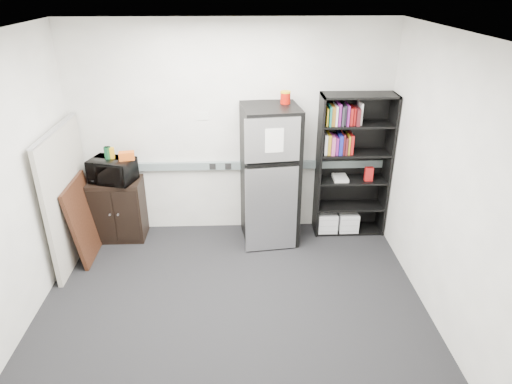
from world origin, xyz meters
TOP-DOWN VIEW (x-y plane):
  - floor at (0.00, 0.00)m, footprint 4.00×4.00m
  - wall_back at (0.00, 1.75)m, footprint 4.00×0.02m
  - wall_right at (2.00, 0.00)m, footprint 0.02×3.50m
  - wall_left at (-2.00, 0.00)m, footprint 0.02×3.50m
  - ceiling at (0.00, 0.00)m, footprint 4.00×3.50m
  - electrical_raceway at (0.00, 1.72)m, footprint 3.92×0.05m
  - wall_note at (-0.35, 1.74)m, footprint 0.14×0.00m
  - bookshelf at (1.51, 1.57)m, footprint 0.90×0.34m
  - cubicle_partition at (-1.90, 1.08)m, footprint 0.06×1.30m
  - cabinet at (-1.47, 1.50)m, footprint 0.64×0.43m
  - microwave at (-1.47, 1.48)m, footprint 0.61×0.49m
  - snack_box_a at (-1.50, 1.52)m, footprint 0.08×0.06m
  - snack_box_b at (-1.50, 1.52)m, footprint 0.08×0.07m
  - snack_box_c at (-1.46, 1.52)m, footprint 0.07×0.05m
  - snack_bag at (-1.26, 1.47)m, footprint 0.19×0.13m
  - refrigerator at (0.47, 1.42)m, footprint 0.73×0.76m
  - coffee_can at (0.65, 1.55)m, footprint 0.12×0.12m
  - framed_poster at (-1.77, 1.10)m, footprint 0.19×0.76m

SIDE VIEW (x-z plane):
  - floor at x=0.00m, z-range 0.00..0.00m
  - cabinet at x=-1.47m, z-range 0.00..0.81m
  - framed_poster at x=-1.77m, z-range 0.00..0.97m
  - cubicle_partition at x=-1.90m, z-range 0.00..1.62m
  - refrigerator at x=0.47m, z-range 0.00..1.75m
  - electrical_raceway at x=0.00m, z-range 0.85..0.95m
  - microwave at x=-1.47m, z-range 0.81..1.10m
  - bookshelf at x=1.51m, z-range 0.05..1.90m
  - snack_bag at x=-1.26m, z-range 1.10..1.20m
  - snack_box_c at x=-1.46m, z-range 1.10..1.24m
  - snack_box_a at x=-1.50m, z-range 1.10..1.25m
  - snack_box_b at x=-1.50m, z-range 1.10..1.25m
  - wall_back at x=0.00m, z-range 0.00..2.70m
  - wall_right at x=2.00m, z-range 0.00..2.70m
  - wall_left at x=-2.00m, z-range 0.00..2.70m
  - wall_note at x=-0.35m, z-range 1.50..1.60m
  - coffee_can at x=0.65m, z-range 1.75..1.91m
  - ceiling at x=0.00m, z-range 2.69..2.71m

